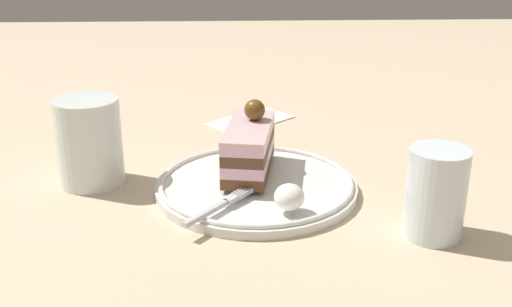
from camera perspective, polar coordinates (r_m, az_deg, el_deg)
ground_plane at (r=0.71m, az=0.02°, el=-3.54°), size 2.40×2.40×0.00m
dessert_plate at (r=0.71m, az=0.00°, el=-2.82°), size 0.23×0.23×0.02m
cake_slice at (r=0.72m, az=-0.65°, el=0.67°), size 0.07×0.13×0.08m
whipped_cream_dollop at (r=0.63m, az=3.10°, el=-4.04°), size 0.03×0.03×0.03m
fork at (r=0.64m, az=-3.15°, el=-4.69°), size 0.08×0.09×0.00m
drink_glass_near at (r=0.63m, az=16.28°, el=-4.04°), size 0.06×0.06×0.09m
drink_glass_far at (r=0.74m, az=-15.16°, el=0.61°), size 0.08×0.08×0.10m
folded_napkin at (r=0.95m, az=-0.73°, el=3.11°), size 0.14×0.14×0.00m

